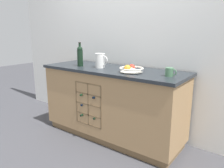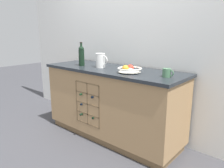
% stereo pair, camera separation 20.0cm
% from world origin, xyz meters
% --- Properties ---
extents(ground_plane, '(14.00, 14.00, 0.00)m').
position_xyz_m(ground_plane, '(0.00, 0.00, 0.00)').
color(ground_plane, '#424247').
extents(back_wall, '(4.40, 0.06, 2.55)m').
position_xyz_m(back_wall, '(0.00, 0.38, 1.27)').
color(back_wall, white).
rests_on(back_wall, ground_plane).
extents(kitchen_island, '(1.88, 0.68, 0.91)m').
position_xyz_m(kitchen_island, '(-0.00, -0.00, 0.46)').
color(kitchen_island, brown).
rests_on(kitchen_island, ground_plane).
extents(fruit_bowl, '(0.27, 0.27, 0.09)m').
position_xyz_m(fruit_bowl, '(0.33, -0.09, 0.95)').
color(fruit_bowl, silver).
rests_on(fruit_bowl, kitchen_island).
extents(white_pitcher, '(0.18, 0.12, 0.18)m').
position_xyz_m(white_pitcher, '(-0.15, -0.05, 1.01)').
color(white_pitcher, white).
rests_on(white_pitcher, kitchen_island).
extents(ceramic_mug, '(0.12, 0.08, 0.09)m').
position_xyz_m(ceramic_mug, '(0.77, -0.04, 0.96)').
color(ceramic_mug, '#4C7A56').
rests_on(ceramic_mug, kitchen_island).
extents(standing_wine_bottle, '(0.08, 0.08, 0.31)m').
position_xyz_m(standing_wine_bottle, '(-0.45, -0.10, 1.05)').
color(standing_wine_bottle, black).
rests_on(standing_wine_bottle, kitchen_island).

